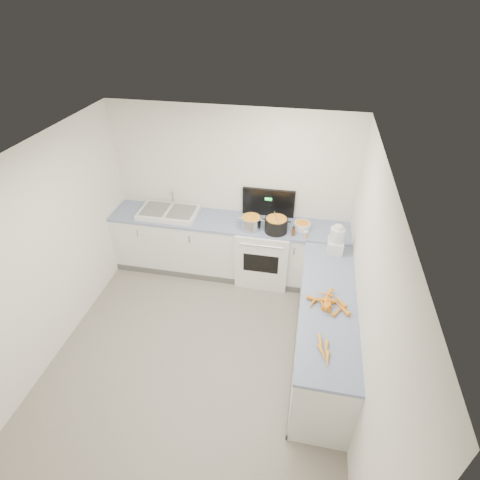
% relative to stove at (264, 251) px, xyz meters
% --- Properties ---
extents(floor, '(3.50, 4.00, 0.00)m').
position_rel_stove_xyz_m(floor, '(-0.55, -1.69, -0.47)').
color(floor, gray).
rests_on(floor, ground).
extents(ceiling, '(3.50, 4.00, 0.00)m').
position_rel_stove_xyz_m(ceiling, '(-0.55, -1.69, 2.03)').
color(ceiling, white).
rests_on(ceiling, ground).
extents(wall_back, '(3.50, 0.00, 2.50)m').
position_rel_stove_xyz_m(wall_back, '(-0.55, 0.31, 0.78)').
color(wall_back, white).
rests_on(wall_back, ground).
extents(wall_left, '(0.00, 4.00, 2.50)m').
position_rel_stove_xyz_m(wall_left, '(-2.30, -1.69, 0.78)').
color(wall_left, white).
rests_on(wall_left, ground).
extents(wall_right, '(0.00, 4.00, 2.50)m').
position_rel_stove_xyz_m(wall_right, '(1.20, -1.69, 0.78)').
color(wall_right, white).
rests_on(wall_right, ground).
extents(counter_back, '(3.50, 0.62, 0.94)m').
position_rel_stove_xyz_m(counter_back, '(-0.55, 0.01, -0.00)').
color(counter_back, white).
rests_on(counter_back, ground).
extents(counter_right, '(0.62, 2.20, 0.94)m').
position_rel_stove_xyz_m(counter_right, '(0.90, -1.39, -0.00)').
color(counter_right, white).
rests_on(counter_right, ground).
extents(stove, '(0.76, 0.65, 1.36)m').
position_rel_stove_xyz_m(stove, '(0.00, 0.00, 0.00)').
color(stove, white).
rests_on(stove, ground).
extents(sink, '(0.86, 0.52, 0.31)m').
position_rel_stove_xyz_m(sink, '(-1.45, 0.02, 0.50)').
color(sink, white).
rests_on(sink, counter_back).
extents(steel_pot, '(0.30, 0.30, 0.21)m').
position_rel_stove_xyz_m(steel_pot, '(-0.18, -0.13, 0.55)').
color(steel_pot, silver).
rests_on(steel_pot, stove).
extents(black_pot, '(0.34, 0.34, 0.22)m').
position_rel_stove_xyz_m(black_pot, '(0.17, -0.13, 0.56)').
color(black_pot, black).
rests_on(black_pot, stove).
extents(wooden_spoon, '(0.11, 0.32, 0.01)m').
position_rel_stove_xyz_m(wooden_spoon, '(0.17, -0.13, 0.68)').
color(wooden_spoon, '#AD7A47').
rests_on(wooden_spoon, black_pot).
extents(mixing_bowl, '(0.29, 0.29, 0.10)m').
position_rel_stove_xyz_m(mixing_bowl, '(0.52, -0.00, 0.52)').
color(mixing_bowl, white).
rests_on(mixing_bowl, counter_back).
extents(extract_bottle, '(0.05, 0.05, 0.12)m').
position_rel_stove_xyz_m(extract_bottle, '(0.41, -0.18, 0.52)').
color(extract_bottle, '#593319').
rests_on(extract_bottle, counter_back).
extents(spice_jar, '(0.05, 0.05, 0.09)m').
position_rel_stove_xyz_m(spice_jar, '(0.58, -0.21, 0.51)').
color(spice_jar, '#E5B266').
rests_on(spice_jar, counter_back).
extents(food_processor, '(0.19, 0.23, 0.39)m').
position_rel_stove_xyz_m(food_processor, '(0.96, -0.44, 0.63)').
color(food_processor, white).
rests_on(food_processor, counter_right).
extents(carrot_pile, '(0.47, 0.40, 0.09)m').
position_rel_stove_xyz_m(carrot_pile, '(0.88, -1.45, 0.50)').
color(carrot_pile, orange).
rests_on(carrot_pile, counter_right).
extents(peeled_carrots, '(0.12, 0.36, 0.04)m').
position_rel_stove_xyz_m(peeled_carrots, '(0.85, -2.08, 0.49)').
color(peeled_carrots, '#FF9C26').
rests_on(peeled_carrots, counter_right).
extents(peelings, '(0.21, 0.28, 0.01)m').
position_rel_stove_xyz_m(peelings, '(-1.71, -0.01, 0.54)').
color(peelings, tan).
rests_on(peelings, sink).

